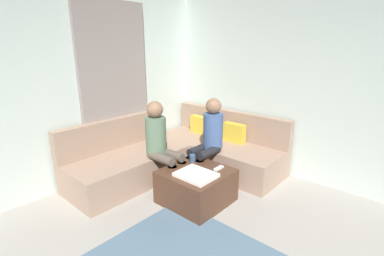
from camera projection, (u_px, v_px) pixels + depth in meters
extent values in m
cube|color=silver|center=(361.00, 92.00, 3.43)|extent=(6.00, 0.12, 2.70)
cube|color=silver|center=(13.00, 95.00, 3.19)|extent=(0.12, 6.00, 2.70)
cube|color=gray|center=(116.00, 91.00, 4.09)|extent=(0.06, 1.10, 2.50)
cube|color=#9E7F6B|center=(217.00, 154.00, 4.50)|extent=(2.10, 0.85, 0.42)
cube|color=#9E7F6B|center=(230.00, 124.00, 4.64)|extent=(2.10, 0.14, 0.45)
cube|color=#9E7F6B|center=(128.00, 168.00, 3.99)|extent=(0.85, 1.70, 0.42)
cube|color=#9E7F6B|center=(112.00, 134.00, 4.09)|extent=(0.14, 1.70, 0.45)
cube|color=gold|center=(200.00, 126.00, 4.85)|extent=(0.36, 0.12, 0.36)
cube|color=gold|center=(234.00, 135.00, 4.41)|extent=(0.36, 0.12, 0.36)
cube|color=#4C2D1E|center=(196.00, 186.00, 3.48)|extent=(0.76, 0.76, 0.42)
cube|color=white|center=(196.00, 175.00, 3.26)|extent=(0.44, 0.36, 0.04)
cylinder|color=#334C72|center=(193.00, 158.00, 3.67)|extent=(0.08, 0.08, 0.10)
cube|color=white|center=(219.00, 168.00, 3.46)|extent=(0.05, 0.15, 0.02)
cylinder|color=black|center=(199.00, 175.00, 3.77)|extent=(0.12, 0.12, 0.42)
cylinder|color=black|center=(190.00, 171.00, 3.88)|extent=(0.12, 0.12, 0.42)
cylinder|color=black|center=(209.00, 152.00, 3.83)|extent=(0.12, 0.40, 0.12)
cylinder|color=black|center=(199.00, 149.00, 3.95)|extent=(0.12, 0.40, 0.12)
cylinder|color=#3F598C|center=(213.00, 131.00, 3.96)|extent=(0.28, 0.28, 0.50)
sphere|color=#8C664C|center=(214.00, 106.00, 3.86)|extent=(0.22, 0.22, 0.22)
cylinder|color=brown|center=(182.00, 177.00, 3.71)|extent=(0.12, 0.12, 0.42)
cylinder|color=brown|center=(173.00, 182.00, 3.58)|extent=(0.12, 0.12, 0.42)
cylinder|color=brown|center=(171.00, 154.00, 3.76)|extent=(0.40, 0.12, 0.12)
cylinder|color=brown|center=(162.00, 158.00, 3.63)|extent=(0.40, 0.12, 0.12)
cylinder|color=#597259|center=(156.00, 135.00, 3.75)|extent=(0.28, 0.28, 0.50)
sphere|color=#8C664C|center=(155.00, 109.00, 3.65)|extent=(0.22, 0.22, 0.22)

